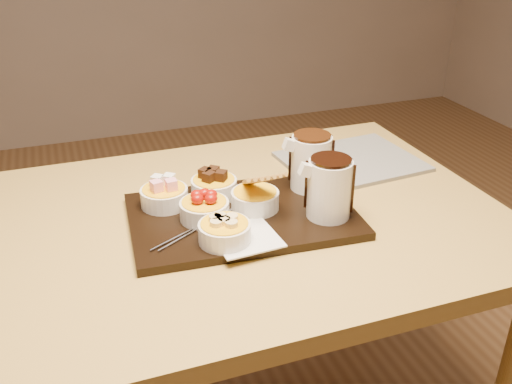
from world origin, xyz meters
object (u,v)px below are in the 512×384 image
object	(u,v)px
serving_board	(242,216)
pitcher_dark_chocolate	(329,189)
dining_table	(222,257)
newspaper	(351,162)
pitcher_milk_chocolate	(311,163)
bowl_strawberries	(204,210)

from	to	relation	value
serving_board	pitcher_dark_chocolate	size ratio (longest dim) A/B	3.79
dining_table	newspaper	distance (m)	0.43
pitcher_milk_chocolate	pitcher_dark_chocolate	bearing A→B (deg)	-94.40
bowl_strawberries	pitcher_milk_chocolate	size ratio (longest dim) A/B	0.82
pitcher_dark_chocolate	serving_board	bearing A→B (deg)	160.02
bowl_strawberries	pitcher_milk_chocolate	bearing A→B (deg)	12.40
dining_table	serving_board	xyz separation A→B (m)	(0.04, -0.02, 0.11)
serving_board	pitcher_milk_chocolate	distance (m)	0.20
bowl_strawberries	pitcher_milk_chocolate	world-z (taller)	pitcher_milk_chocolate
pitcher_milk_chocolate	dining_table	bearing A→B (deg)	-167.38
dining_table	pitcher_dark_chocolate	distance (m)	0.28
pitcher_milk_chocolate	serving_board	bearing A→B (deg)	-158.20
bowl_strawberries	pitcher_dark_chocolate	xyz separation A→B (m)	(0.24, -0.07, 0.04)
dining_table	pitcher_dark_chocolate	bearing A→B (deg)	-25.38
pitcher_milk_chocolate	newspaper	distance (m)	0.22
serving_board	bowl_strawberries	size ratio (longest dim) A/B	4.60
serving_board	bowl_strawberries	world-z (taller)	bowl_strawberries
dining_table	pitcher_milk_chocolate	world-z (taller)	pitcher_milk_chocolate
bowl_strawberries	pitcher_dark_chocolate	world-z (taller)	pitcher_dark_chocolate
serving_board	pitcher_dark_chocolate	world-z (taller)	pitcher_dark_chocolate
dining_table	pitcher_milk_chocolate	size ratio (longest dim) A/B	9.88
pitcher_dark_chocolate	pitcher_milk_chocolate	distance (m)	0.13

